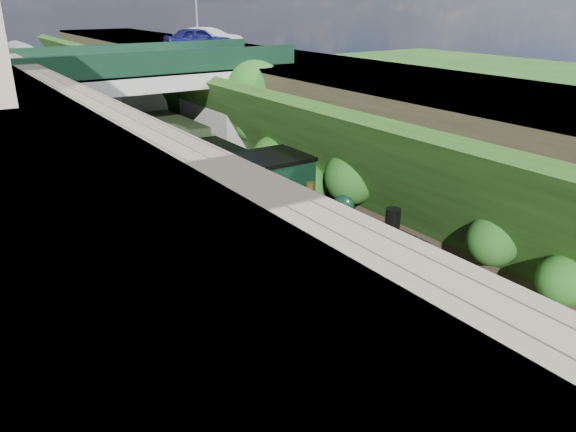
{
  "coord_description": "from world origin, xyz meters",
  "views": [
    {
      "loc": [
        -9.64,
        -6.06,
        9.66
      ],
      "look_at": [
        0.0,
        8.66,
        2.82
      ],
      "focal_mm": 35.0,
      "sensor_mm": 36.0,
      "label": 1
    }
  ],
  "objects_px": {
    "car_silver": "(209,39)",
    "locomotive": "(313,232)",
    "car_blue": "(199,40)",
    "tender": "(220,185)",
    "lamppost": "(196,0)",
    "tree": "(255,96)",
    "road_bridge": "(150,107)"
  },
  "relations": [
    {
      "from": "tender",
      "to": "road_bridge",
      "type": "bearing_deg",
      "value": 91.89
    },
    {
      "from": "tree",
      "to": "locomotive",
      "type": "relative_size",
      "value": 0.65
    },
    {
      "from": "tree",
      "to": "lamppost",
      "type": "relative_size",
      "value": 1.1
    },
    {
      "from": "car_blue",
      "to": "tender",
      "type": "relative_size",
      "value": 0.79
    },
    {
      "from": "lamppost",
      "to": "car_blue",
      "type": "relative_size",
      "value": 1.26
    },
    {
      "from": "lamppost",
      "to": "car_silver",
      "type": "relative_size",
      "value": 1.27
    },
    {
      "from": "lamppost",
      "to": "car_blue",
      "type": "distance_m",
      "value": 2.62
    },
    {
      "from": "tree",
      "to": "car_blue",
      "type": "distance_m",
      "value": 9.76
    },
    {
      "from": "car_blue",
      "to": "locomotive",
      "type": "xyz_separation_m",
      "value": [
        -5.83,
        -21.51,
        -5.17
      ]
    },
    {
      "from": "car_silver",
      "to": "road_bridge",
      "type": "bearing_deg",
      "value": 133.83
    },
    {
      "from": "lamppost",
      "to": "car_silver",
      "type": "height_order",
      "value": "lamppost"
    },
    {
      "from": "road_bridge",
      "to": "tree",
      "type": "relative_size",
      "value": 2.42
    },
    {
      "from": "tree",
      "to": "car_silver",
      "type": "bearing_deg",
      "value": 77.84
    },
    {
      "from": "car_blue",
      "to": "locomotive",
      "type": "relative_size",
      "value": 0.46
    },
    {
      "from": "road_bridge",
      "to": "lamppost",
      "type": "relative_size",
      "value": 2.67
    },
    {
      "from": "locomotive",
      "to": "lamppost",
      "type": "bearing_deg",
      "value": 74.61
    },
    {
      "from": "locomotive",
      "to": "tender",
      "type": "relative_size",
      "value": 1.7
    },
    {
      "from": "road_bridge",
      "to": "lamppost",
      "type": "bearing_deg",
      "value": 48.03
    },
    {
      "from": "lamppost",
      "to": "car_silver",
      "type": "xyz_separation_m",
      "value": [
        0.77,
        -0.04,
        -2.54
      ]
    },
    {
      "from": "tree",
      "to": "tender",
      "type": "height_order",
      "value": "tree"
    },
    {
      "from": "lamppost",
      "to": "car_blue",
      "type": "xyz_separation_m",
      "value": [
        -0.28,
        -0.7,
        -2.51
      ]
    },
    {
      "from": "lamppost",
      "to": "car_silver",
      "type": "distance_m",
      "value": 2.65
    },
    {
      "from": "car_silver",
      "to": "tree",
      "type": "bearing_deg",
      "value": 167.04
    },
    {
      "from": "tree",
      "to": "locomotive",
      "type": "distance_m",
      "value": 13.29
    },
    {
      "from": "car_silver",
      "to": "locomotive",
      "type": "xyz_separation_m",
      "value": [
        -6.88,
        -22.18,
        -5.14
      ]
    },
    {
      "from": "car_silver",
      "to": "tender",
      "type": "xyz_separation_m",
      "value": [
        -6.88,
        -14.81,
        -5.41
      ]
    },
    {
      "from": "road_bridge",
      "to": "locomotive",
      "type": "bearing_deg",
      "value": -89.03
    },
    {
      "from": "road_bridge",
      "to": "lamppost",
      "type": "distance_m",
      "value": 10.99
    },
    {
      "from": "car_blue",
      "to": "car_silver",
      "type": "height_order",
      "value": "car_blue"
    },
    {
      "from": "road_bridge",
      "to": "lamppost",
      "type": "height_order",
      "value": "lamppost"
    },
    {
      "from": "lamppost",
      "to": "tree",
      "type": "bearing_deg",
      "value": -97.9
    },
    {
      "from": "car_silver",
      "to": "locomotive",
      "type": "height_order",
      "value": "car_silver"
    }
  ]
}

